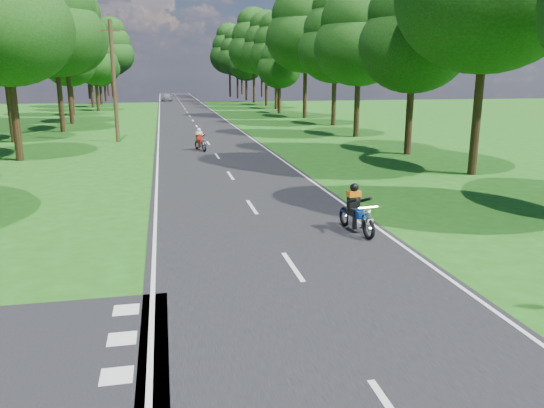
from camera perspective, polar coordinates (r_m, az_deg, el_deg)
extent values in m
plane|color=#1F5112|center=(11.13, 4.72, -10.35)|extent=(160.00, 160.00, 0.00)
cube|color=black|center=(59.98, -8.85, 9.34)|extent=(7.00, 140.00, 0.02)
cube|color=silver|center=(12.91, 2.24, -6.71)|extent=(0.12, 2.00, 0.01)
cube|color=silver|center=(18.53, -2.16, -0.31)|extent=(0.12, 2.00, 0.01)
cube|color=silver|center=(24.34, -4.49, 3.07)|extent=(0.12, 2.00, 0.01)
cube|color=silver|center=(30.22, -5.91, 5.15)|extent=(0.12, 2.00, 0.01)
cube|color=silver|center=(36.14, -6.88, 6.54)|extent=(0.12, 2.00, 0.01)
cube|color=silver|center=(42.08, -7.58, 7.55)|extent=(0.12, 2.00, 0.01)
cube|color=silver|center=(48.04, -8.11, 8.30)|extent=(0.12, 2.00, 0.01)
cube|color=silver|center=(54.00, -8.52, 8.88)|extent=(0.12, 2.00, 0.01)
cube|color=silver|center=(59.98, -8.85, 9.35)|extent=(0.12, 2.00, 0.01)
cube|color=silver|center=(65.95, -9.12, 9.74)|extent=(0.12, 2.00, 0.01)
cube|color=silver|center=(71.94, -9.35, 10.06)|extent=(0.12, 2.00, 0.01)
cube|color=silver|center=(77.92, -9.54, 10.33)|extent=(0.12, 2.00, 0.01)
cube|color=silver|center=(83.91, -9.71, 10.56)|extent=(0.12, 2.00, 0.01)
cube|color=silver|center=(89.89, -9.85, 10.76)|extent=(0.12, 2.00, 0.01)
cube|color=silver|center=(95.88, -9.98, 10.93)|extent=(0.12, 2.00, 0.01)
cube|color=silver|center=(101.88, -10.09, 11.09)|extent=(0.12, 2.00, 0.01)
cube|color=silver|center=(107.87, -10.19, 11.23)|extent=(0.12, 2.00, 0.01)
cube|color=silver|center=(113.86, -10.28, 11.35)|extent=(0.12, 2.00, 0.01)
cube|color=silver|center=(119.85, -10.36, 11.46)|extent=(0.12, 2.00, 0.01)
cube|color=silver|center=(125.85, -10.43, 11.56)|extent=(0.12, 2.00, 0.01)
cube|color=silver|center=(59.91, -12.04, 9.21)|extent=(0.10, 140.00, 0.01)
cube|color=silver|center=(60.23, -5.67, 9.47)|extent=(0.10, 140.00, 0.01)
cube|color=silver|center=(8.92, -16.37, -17.29)|extent=(0.50, 0.50, 0.01)
cube|color=silver|center=(9.97, -15.83, -13.76)|extent=(0.50, 0.50, 0.01)
cube|color=silver|center=(11.04, -15.41, -10.90)|extent=(0.50, 0.50, 0.01)
cylinder|color=black|center=(31.55, -25.82, 7.76)|extent=(0.40, 0.40, 3.91)
ellipsoid|color=#16340B|center=(31.52, -26.77, 16.48)|extent=(6.85, 6.85, 5.82)
cylinder|color=black|center=(40.28, -26.26, 8.66)|extent=(0.40, 0.40, 3.79)
ellipsoid|color=#16340B|center=(40.24, -26.99, 15.27)|extent=(6.64, 6.64, 5.64)
cylinder|color=black|center=(46.08, -21.76, 9.90)|extent=(0.40, 0.40, 4.32)
ellipsoid|color=#16340B|center=(46.11, -22.37, 16.49)|extent=(7.56, 7.56, 6.42)
ellipsoid|color=#16340B|center=(46.29, -22.62, 19.08)|extent=(6.48, 6.48, 5.51)
cylinder|color=black|center=(53.54, -20.87, 10.44)|extent=(0.40, 0.40, 4.40)
ellipsoid|color=#16340B|center=(53.57, -21.38, 16.22)|extent=(7.71, 7.71, 6.55)
ellipsoid|color=#16340B|center=(53.74, -21.59, 18.50)|extent=(6.60, 6.60, 5.61)
cylinder|color=black|center=(63.33, -20.69, 10.30)|extent=(0.40, 0.40, 3.20)
ellipsoid|color=#16340B|center=(63.27, -21.00, 13.85)|extent=(5.60, 5.60, 4.76)
ellipsoid|color=#16340B|center=(63.31, -21.13, 15.26)|extent=(4.80, 4.80, 4.08)
ellipsoid|color=#16340B|center=(63.39, -21.25, 16.67)|extent=(3.60, 3.60, 3.06)
cylinder|color=black|center=(70.39, -18.26, 10.77)|extent=(0.40, 0.40, 3.22)
ellipsoid|color=#16340B|center=(70.33, -18.51, 13.99)|extent=(5.64, 5.64, 4.79)
ellipsoid|color=#16340B|center=(70.37, -18.61, 15.26)|extent=(4.83, 4.83, 4.11)
ellipsoid|color=#16340B|center=(70.45, -18.72, 16.54)|extent=(3.62, 3.62, 3.08)
cylinder|color=black|center=(78.26, -18.79, 11.11)|extent=(0.40, 0.40, 3.61)
ellipsoid|color=#16340B|center=(78.23, -19.05, 14.36)|extent=(6.31, 6.31, 5.37)
ellipsoid|color=#16340B|center=(78.29, -19.15, 15.64)|extent=(5.41, 5.41, 4.60)
ellipsoid|color=#16340B|center=(78.39, -19.26, 16.92)|extent=(4.06, 4.06, 3.45)
cylinder|color=black|center=(86.01, -17.91, 11.05)|extent=(0.40, 0.40, 2.67)
ellipsoid|color=#16340B|center=(85.95, -18.07, 13.23)|extent=(4.67, 4.67, 3.97)
ellipsoid|color=#16340B|center=(85.96, -18.14, 14.09)|extent=(4.00, 4.00, 3.40)
ellipsoid|color=#16340B|center=(85.99, -18.21, 14.96)|extent=(3.00, 3.00, 2.55)
cylinder|color=black|center=(95.13, -17.49, 11.41)|extent=(0.40, 0.40, 3.09)
ellipsoid|color=#16340B|center=(95.09, -17.66, 13.69)|extent=(5.40, 5.40, 4.59)
ellipsoid|color=#16340B|center=(95.11, -17.72, 14.60)|extent=(4.63, 4.63, 3.93)
ellipsoid|color=#16340B|center=(95.16, -17.79, 15.50)|extent=(3.47, 3.47, 2.95)
cylinder|color=black|center=(101.52, -16.62, 11.98)|extent=(0.40, 0.40, 4.48)
ellipsoid|color=#16340B|center=(101.54, -16.84, 15.08)|extent=(7.84, 7.84, 6.66)
ellipsoid|color=#16340B|center=(101.63, -16.93, 16.31)|extent=(6.72, 6.72, 5.71)
ellipsoid|color=#16340B|center=(101.77, -17.02, 17.54)|extent=(5.04, 5.04, 4.28)
cylinder|color=black|center=(110.55, -16.78, 11.98)|extent=(0.40, 0.40, 4.09)
ellipsoid|color=#16340B|center=(110.55, -16.97, 14.58)|extent=(7.16, 7.16, 6.09)
ellipsoid|color=#16340B|center=(110.61, -17.04, 15.61)|extent=(6.14, 6.14, 5.22)
ellipsoid|color=#16340B|center=(110.71, -17.12, 16.64)|extent=(4.61, 4.61, 3.92)
cylinder|color=black|center=(26.11, 21.08, 7.93)|extent=(0.40, 0.40, 4.56)
cylinder|color=black|center=(31.74, 14.50, 8.34)|extent=(0.40, 0.40, 3.49)
ellipsoid|color=#16340B|center=(31.65, 14.99, 16.11)|extent=(6.12, 6.12, 5.20)
ellipsoid|color=#16340B|center=(31.77, 15.19, 19.17)|extent=(5.24, 5.24, 4.46)
cylinder|color=black|center=(39.93, 9.10, 9.79)|extent=(0.40, 0.40, 3.69)
ellipsoid|color=#16340B|center=(39.88, 9.36, 16.31)|extent=(6.46, 6.46, 5.49)
ellipsoid|color=#16340B|center=(40.01, 9.46, 18.88)|extent=(5.54, 5.54, 4.71)
cylinder|color=black|center=(48.62, 6.65, 10.59)|extent=(0.40, 0.40, 3.74)
ellipsoid|color=#16340B|center=(48.59, 6.81, 16.03)|extent=(6.55, 6.55, 5.57)
ellipsoid|color=#16340B|center=(48.69, 6.87, 18.17)|extent=(5.62, 5.62, 4.77)
ellipsoid|color=#16340B|center=(48.87, 6.94, 20.30)|extent=(4.21, 4.21, 3.58)
cylinder|color=black|center=(56.43, 3.56, 11.55)|extent=(0.40, 0.40, 4.64)
ellipsoid|color=#16340B|center=(56.49, 3.65, 17.35)|extent=(8.12, 8.12, 6.91)
ellipsoid|color=#16340B|center=(56.67, 3.68, 19.64)|extent=(6.96, 6.96, 5.92)
cylinder|color=black|center=(63.18, 0.78, 11.03)|extent=(0.40, 0.40, 2.91)
ellipsoid|color=#16340B|center=(63.11, 0.79, 14.28)|extent=(5.09, 5.09, 4.33)
ellipsoid|color=#16340B|center=(63.13, 0.80, 15.57)|extent=(4.36, 4.36, 3.71)
ellipsoid|color=#16340B|center=(63.19, 0.80, 16.85)|extent=(3.27, 3.27, 2.78)
cylinder|color=black|center=(70.72, 0.45, 11.73)|extent=(0.40, 0.40, 3.88)
ellipsoid|color=#16340B|center=(70.70, 0.46, 15.59)|extent=(6.78, 6.78, 5.77)
ellipsoid|color=#16340B|center=(70.79, 0.46, 17.12)|extent=(5.81, 5.81, 4.94)
ellipsoid|color=#16340B|center=(70.92, 0.46, 18.65)|extent=(4.36, 4.36, 3.71)
cylinder|color=black|center=(79.08, -0.62, 12.06)|extent=(0.40, 0.40, 4.18)
ellipsoid|color=#16340B|center=(79.08, -0.63, 15.79)|extent=(7.31, 7.31, 6.21)
ellipsoid|color=#16340B|center=(79.18, -0.63, 17.26)|extent=(6.27, 6.27, 5.33)
ellipsoid|color=#16340B|center=(79.33, -0.63, 18.73)|extent=(4.70, 4.70, 4.00)
cylinder|color=black|center=(87.83, -1.95, 12.38)|extent=(0.40, 0.40, 4.63)
ellipsoid|color=#16340B|center=(87.87, -1.98, 16.10)|extent=(8.11, 8.11, 6.89)
ellipsoid|color=#16340B|center=(87.99, -1.99, 17.57)|extent=(6.95, 6.95, 5.91)
ellipsoid|color=#16340B|center=(88.17, -2.00, 19.03)|extent=(5.21, 5.21, 4.43)
cylinder|color=black|center=(95.02, -2.77, 12.10)|extent=(0.40, 0.40, 3.36)
ellipsoid|color=#16340B|center=(94.99, -2.80, 14.59)|extent=(5.88, 5.88, 5.00)
ellipsoid|color=#16340B|center=(95.02, -2.81, 15.58)|extent=(5.04, 5.04, 4.29)
ellipsoid|color=#16340B|center=(95.09, -2.82, 16.57)|extent=(3.78, 3.78, 3.21)
cylinder|color=black|center=(102.08, -3.72, 12.41)|extent=(0.40, 0.40, 4.09)
ellipsoid|color=#16340B|center=(102.08, -3.77, 15.23)|extent=(7.15, 7.15, 6.08)
ellipsoid|color=#16340B|center=(102.15, -3.78, 16.35)|extent=(6.13, 6.13, 5.21)
ellipsoid|color=#16340B|center=(102.26, -3.80, 17.46)|extent=(4.60, 4.60, 3.91)
cylinder|color=black|center=(109.70, -4.54, 12.60)|extent=(0.40, 0.40, 4.48)
ellipsoid|color=#16340B|center=(109.73, -4.59, 15.48)|extent=(7.84, 7.84, 6.66)
ellipsoid|color=#16340B|center=(109.81, -4.61, 16.62)|extent=(6.72, 6.72, 5.71)
ellipsoid|color=#16340B|center=(109.94, -4.64, 17.75)|extent=(5.04, 5.04, 4.28)
cylinder|color=black|center=(120.27, -17.22, 11.99)|extent=(0.40, 0.40, 3.84)
ellipsoid|color=#16340B|center=(120.26, -17.39, 14.24)|extent=(6.72, 6.72, 5.71)
ellipsoid|color=#16340B|center=(120.31, -17.45, 15.13)|extent=(5.76, 5.76, 4.90)
ellipsoid|color=#16340B|center=(120.39, -17.52, 16.01)|extent=(4.32, 4.32, 3.67)
cylinder|color=black|center=(123.07, -3.26, 12.67)|extent=(0.40, 0.40, 4.16)
ellipsoid|color=#16340B|center=(123.07, -3.29, 15.06)|extent=(7.28, 7.28, 6.19)
ellipsoid|color=#16340B|center=(123.13, -3.30, 16.00)|extent=(6.24, 6.24, 5.30)
ellipsoid|color=#16340B|center=(123.23, -3.32, 16.94)|extent=(4.68, 4.68, 3.98)
cylinder|color=black|center=(105.59, -19.07, 11.59)|extent=(0.40, 0.40, 3.52)
ellipsoid|color=#16340B|center=(105.56, -19.26, 13.94)|extent=(6.16, 6.16, 5.24)
ellipsoid|color=#16340B|center=(105.60, -19.33, 14.87)|extent=(5.28, 5.28, 4.49)
ellipsoid|color=#16340B|center=(105.67, -19.41, 15.79)|extent=(3.96, 3.96, 3.37)
cylinder|color=black|center=(109.58, -1.10, 12.63)|extent=(0.40, 0.40, 4.48)
ellipsoid|color=#16340B|center=(109.60, -1.12, 15.52)|extent=(7.84, 7.84, 6.66)
ellipsoid|color=#16340B|center=(109.69, -1.12, 16.66)|extent=(6.72, 6.72, 5.71)
ellipsoid|color=#16340B|center=(109.82, -1.13, 17.80)|extent=(5.04, 5.04, 4.28)
cylinder|color=#382616|center=(37.86, -16.63, 12.45)|extent=(0.26, 0.26, 8.00)
cube|color=#382616|center=(37.96, -16.99, 17.42)|extent=(1.20, 0.10, 0.10)
imported|color=#AAACB1|center=(93.64, -11.20, 11.24)|extent=(2.03, 4.19, 1.38)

